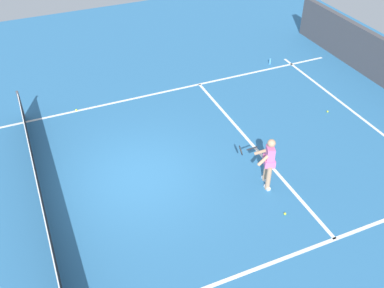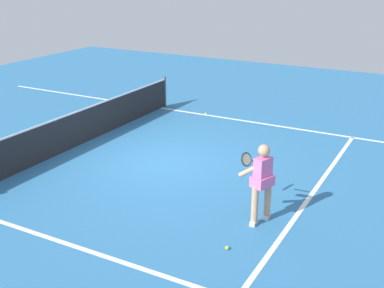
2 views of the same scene
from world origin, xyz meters
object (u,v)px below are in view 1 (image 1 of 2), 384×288
Objects in this scene: tennis_ball_far at (328,112)px; tennis_ball_near at (76,110)px; water_bottle at (270,61)px; tennis_ball_mid at (285,214)px; tennis_player at (268,161)px.

tennis_ball_near is at bearing 66.10° from tennis_ball_far.
tennis_ball_far is 3.86m from water_bottle.
water_bottle is (3.86, -0.04, 0.09)m from tennis_ball_far.
tennis_ball_far is at bearing -48.73° from tennis_ball_mid.
tennis_ball_far is 0.28× the size of water_bottle.
tennis_ball_near and tennis_ball_mid have the same top height.
tennis_ball_near is 8.03m from tennis_ball_mid.
tennis_ball_near is (5.77, 4.09, -0.81)m from tennis_player.
tennis_ball_near is at bearing 92.47° from water_bottle.
tennis_ball_mid is at bearing -150.40° from tennis_ball_near.
tennis_ball_near is 7.97m from water_bottle.
water_bottle reaches higher than tennis_ball_mid.
tennis_ball_mid is 1.00× the size of tennis_ball_far.
water_bottle is (0.34, -7.96, 0.09)m from tennis_ball_near.
tennis_ball_mid is 5.26m from tennis_ball_far.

